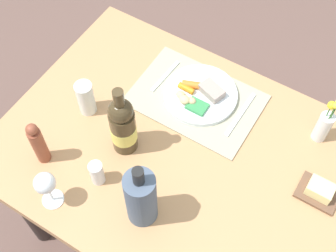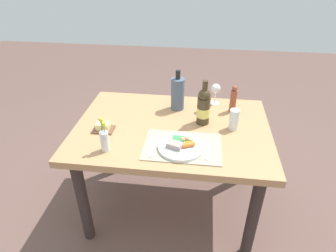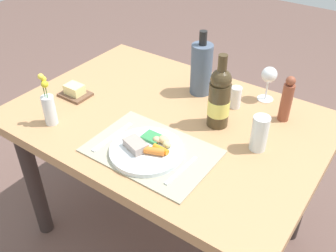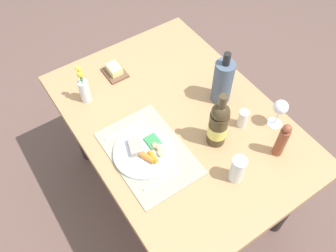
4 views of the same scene
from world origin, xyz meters
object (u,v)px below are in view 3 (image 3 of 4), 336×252
Objects in this scene: dining_table at (167,136)px; dinner_plate at (147,149)px; flower_vase at (49,107)px; cooler_bottle at (201,68)px; wine_bottle at (219,98)px; wine_glass at (269,76)px; water_tumbler at (259,135)px; pepper_mill at (287,100)px; fork at (113,137)px; butter_dish at (75,92)px; salt_shaker at (236,97)px; knife at (181,170)px.

dining_table is 4.71× the size of dinner_plate.
flower_vase is 0.65m from cooler_bottle.
wine_bottle is at bearing -43.50° from cooler_bottle.
wine_glass reaches higher than water_tumbler.
flower_vase is at bearing -156.40° from water_tumbler.
pepper_mill reaches higher than dining_table.
dining_table is at bearing -92.47° from cooler_bottle.
wine_glass is 0.79× the size of pepper_mill.
flower_vase is at bearing -139.08° from dining_table.
pepper_mill is (0.48, 0.49, 0.08)m from fork.
water_tumbler is at bearing -30.72° from cooler_bottle.
butter_dish is (-0.50, 0.13, 0.00)m from dinner_plate.
butter_dish is 0.60× the size of flower_vase.
water_tumbler is (0.81, 0.12, 0.04)m from butter_dish.
dining_table is at bearing 40.92° from flower_vase.
water_tumbler reaches higher than fork.
water_tumbler is 0.28m from salt_shaker.
butter_dish is at bearing -166.70° from dining_table.
fork is 0.73× the size of cooler_bottle.
salt_shaker is at bearing -6.52° from cooler_bottle.
flower_vase reaches higher than pepper_mill.
fork is 1.61× the size of butter_dish.
pepper_mill is (0.32, 0.48, 0.07)m from dinner_plate.
flower_vase is 0.93m from pepper_mill.
wine_glass is (0.26, 0.11, -0.01)m from cooler_bottle.
pepper_mill reaches higher than wine_glass.
knife is at bearing -65.58° from cooler_bottle.
water_tumbler is at bearing 29.96° from fork.
pepper_mill is at bearing 75.64° from knife.
fork is 0.54m from water_tumbler.
dining_table is 5.98× the size of fork.
wine_glass is at bearing 58.55° from salt_shaker.
knife is 0.47m from salt_shaker.
flower_vase is at bearing -170.59° from knife.
knife is 1.31× the size of butter_dish.
dinner_plate is 0.16m from knife.
wine_bottle is at bearing 69.00° from dinner_plate.
dining_table is 0.50m from wine_glass.
dinner_plate is at bearing 9.14° from flower_vase.
salt_shaker is (0.54, 0.52, -0.03)m from flower_vase.
dining_table is 0.51m from pepper_mill.
wine_bottle is (0.54, 0.37, 0.04)m from flower_vase.
cooler_bottle reaches higher than dining_table.
cooler_bottle is at bearing 118.22° from knife.
cooler_bottle is 2.10× the size of water_tumbler.
butter_dish is at bearing -146.96° from wine_glass.
water_tumbler is (0.38, -0.22, -0.06)m from cooler_bottle.
wine_bottle reaches higher than salt_shaker.
butter_dish reaches higher than dining_table.
dining_table is 0.30m from wine_bottle.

